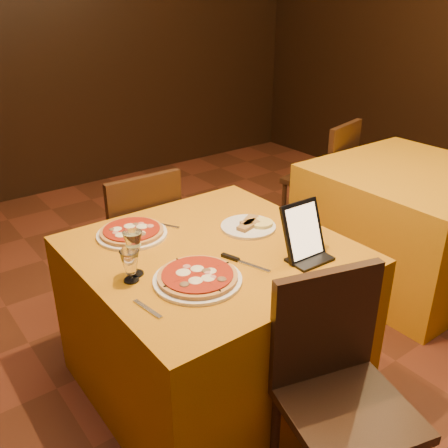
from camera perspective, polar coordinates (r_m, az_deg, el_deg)
floor at (r=2.42m, az=7.83°, el=-22.28°), size 6.00×7.00×0.01m
wall_back at (r=4.78m, az=-23.44°, el=18.89°), size 6.00×0.01×2.80m
main_table at (r=2.37m, az=-1.28°, el=-10.80°), size 1.10×1.10×0.75m
side_table at (r=3.48m, az=20.19°, el=-0.01°), size 1.10×1.10×0.75m
chair_main_near at (r=1.88m, az=14.02°, el=-20.02°), size 0.49×0.49×0.91m
chair_main_far at (r=2.91m, az=-10.35°, el=-2.06°), size 0.38×0.38×0.91m
chair_side_far at (r=3.90m, az=10.66°, el=5.09°), size 0.50×0.50×0.91m
pizza_near at (r=1.93m, az=-3.04°, el=-6.19°), size 0.35×0.35×0.03m
pizza_far at (r=2.31m, az=-10.48°, el=-0.98°), size 0.32×0.32×0.03m
cutlet_dish at (r=2.35m, az=2.79°, el=-0.18°), size 0.26×0.26×0.03m
wine_glass at (r=1.97m, az=-10.25°, el=-3.31°), size 0.08×0.08×0.19m
water_glass at (r=1.94m, az=-10.65°, el=-4.75°), size 0.07×0.07×0.13m
tablet at (r=2.08m, az=9.01°, el=-0.73°), size 0.19×0.10×0.23m
knife at (r=2.05m, az=2.70°, el=-4.61°), size 0.08×0.21×0.01m
fork_near at (r=1.80m, az=-8.73°, el=-9.57°), size 0.04×0.15×0.01m
fork_far at (r=2.39m, az=-6.61°, el=-0.16°), size 0.08×0.13×0.01m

